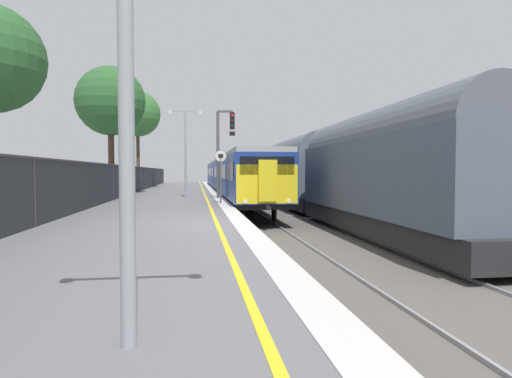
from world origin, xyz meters
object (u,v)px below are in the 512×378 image
Objects in this scene: background_tree_right at (111,103)px; freight_train_adjacent_track at (324,170)px; speed_limit_sign at (221,169)px; platform_lamp_mid at (185,145)px; background_tree_centre at (138,115)px; commuter_train_at_platform at (229,175)px; platform_lamp_near at (125,16)px; signal_gantry at (222,144)px.

freight_train_adjacent_track is at bearing -32.07° from background_tree_right.
speed_limit_sign is 13.11m from background_tree_right.
background_tree_centre is (-4.85, 16.58, 3.89)m from platform_lamp_mid.
platform_lamp_near reaches higher than commuter_train_at_platform.
commuter_train_at_platform is 18.12m from speed_limit_sign.
speed_limit_sign is at bearing -95.85° from commuter_train_at_platform.
freight_train_adjacent_track is 24.21m from background_tree_centre.
platform_lamp_mid is 0.60× the size of background_tree_right.
signal_gantry is at bearing -37.14° from background_tree_right.
background_tree_right is at bearing 147.93° from freight_train_adjacent_track.
signal_gantry is 1.97× the size of speed_limit_sign.
background_tree_right reaches higher than freight_train_adjacent_track.
commuter_train_at_platform is at bearing -24.85° from background_tree_centre.
platform_lamp_near is at bearing -95.77° from signal_gantry.
platform_lamp_mid is at bearing 108.69° from speed_limit_sign.
platform_lamp_near is at bearing -82.95° from background_tree_centre.
commuter_train_at_platform is at bearing 84.06° from platform_lamp_near.
signal_gantry is (-1.48, -13.60, 1.96)m from commuter_train_at_platform.
freight_train_adjacent_track is 8.54m from platform_lamp_mid.
background_tree_right reaches higher than signal_gantry.
background_tree_centre reaches higher than speed_limit_sign.
platform_lamp_mid is (-2.19, 0.97, -0.06)m from signal_gantry.
platform_lamp_mid is (-7.67, 3.43, 1.49)m from freight_train_adjacent_track.
freight_train_adjacent_track is at bearing 18.51° from speed_limit_sign.
background_tree_centre is (-8.52, 3.95, 5.79)m from commuter_train_at_platform.
platform_lamp_mid reaches higher than platform_lamp_near.
freight_train_adjacent_track is at bearing -24.23° from signal_gantry.
signal_gantry is 19.29m from background_tree_centre.
background_tree_centre is (-4.85, 39.22, 4.17)m from platform_lamp_near.
background_tree_centre reaches higher than freight_train_adjacent_track.
platform_lamp_near is 0.54× the size of background_tree_right.
freight_train_adjacent_track is 5.46× the size of platform_lamp_mid.
signal_gantry is 4.71m from speed_limit_sign.
commuter_train_at_platform is 13.29m from platform_lamp_mid.
platform_lamp_mid is at bearing -73.69° from background_tree_centre.
commuter_train_at_platform is 11.03m from background_tree_centre.
freight_train_adjacent_track is 5.62× the size of signal_gantry.
freight_train_adjacent_track is at bearing -24.11° from platform_lamp_mid.
freight_train_adjacent_track is at bearing 68.23° from platform_lamp_near.
platform_lamp_near is 22.65m from platform_lamp_mid.
platform_lamp_mid is (0.00, 22.65, 0.28)m from platform_lamp_near.
freight_train_adjacent_track reaches higher than speed_limit_sign.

